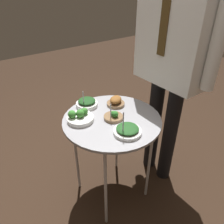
{
  "coord_description": "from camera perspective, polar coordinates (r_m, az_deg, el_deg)",
  "views": [
    {
      "loc": [
        0.96,
        -0.71,
        1.53
      ],
      "look_at": [
        0.0,
        0.0,
        0.77
      ],
      "focal_mm": 35.0,
      "sensor_mm": 36.0,
      "label": 1
    }
  ],
  "objects": [
    {
      "name": "ground_plane",
      "position": [
        1.94,
        -0.0,
        -19.66
      ],
      "size": [
        8.0,
        8.0,
        0.0
      ],
      "primitive_type": "plane",
      "color": "black"
    },
    {
      "name": "serving_cart",
      "position": [
        1.47,
        -0.0,
        -3.46
      ],
      "size": [
        0.65,
        0.65,
        0.72
      ],
      "color": "#939399",
      "rests_on": "ground_plane"
    },
    {
      "name": "bowl_spinach_mid_right",
      "position": [
        1.3,
        4.05,
        -4.79
      ],
      "size": [
        0.17,
        0.17,
        0.17
      ],
      "color": "white",
      "rests_on": "serving_cart"
    },
    {
      "name": "bowl_broccoli_back_left",
      "position": [
        1.43,
        0.44,
        -1.09
      ],
      "size": [
        0.13,
        0.13,
        0.13
      ],
      "color": "brown",
      "rests_on": "serving_cart"
    },
    {
      "name": "bowl_roast_front_left",
      "position": [
        1.58,
        0.98,
        2.73
      ],
      "size": [
        0.13,
        0.13,
        0.07
      ],
      "color": "brown",
      "rests_on": "serving_cart"
    },
    {
      "name": "bowl_broccoli_center",
      "position": [
        1.42,
        -8.42,
        -1.33
      ],
      "size": [
        0.17,
        0.17,
        0.08
      ],
      "color": "white",
      "rests_on": "serving_cart"
    },
    {
      "name": "bowl_spinach_mid_left",
      "position": [
        1.57,
        -6.59,
        2.36
      ],
      "size": [
        0.15,
        0.15,
        0.14
      ],
      "color": "white",
      "rests_on": "serving_cart"
    },
    {
      "name": "waiter_figure",
      "position": [
        1.55,
        15.86,
        16.13
      ],
      "size": [
        0.66,
        0.25,
        1.78
      ],
      "color": "black",
      "rests_on": "ground_plane"
    }
  ]
}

